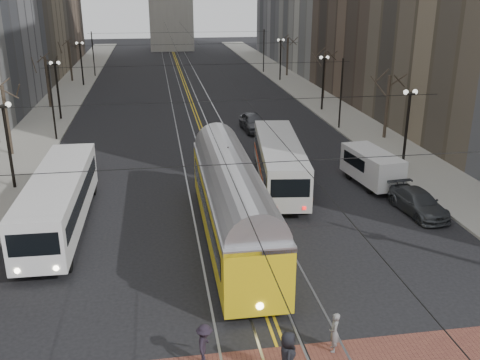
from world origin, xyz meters
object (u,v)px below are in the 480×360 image
object	(u,v)px
pedestrian_b	(334,332)
rear_bus	(279,164)
streetcar	(232,210)
pedestrian_a	(288,357)
cargo_van	(372,168)
sedan_grey	(253,122)
pedestrian_d	(205,345)
transit_bus	(60,202)
sedan_parked	(418,202)

from	to	relation	value
pedestrian_b	rear_bus	bearing A→B (deg)	-169.60
streetcar	pedestrian_a	bearing A→B (deg)	-88.22
streetcar	pedestrian_b	distance (m)	9.89
cargo_van	sedan_grey	bearing A→B (deg)	101.57
streetcar	pedestrian_b	xyz separation A→B (m)	(2.36, -9.55, -1.00)
streetcar	cargo_van	distance (m)	12.64
cargo_van	pedestrian_d	xyz separation A→B (m)	(-12.90, -16.56, -0.36)
transit_bus	pedestrian_d	bearing A→B (deg)	-60.85
streetcar	sedan_parked	xyz separation A→B (m)	(11.40, 1.95, -1.11)
pedestrian_d	sedan_grey	bearing A→B (deg)	-0.87
pedestrian_a	pedestrian_b	distance (m)	2.44
pedestrian_b	streetcar	bearing A→B (deg)	-149.33
pedestrian_a	transit_bus	bearing A→B (deg)	45.64
streetcar	sedan_parked	bearing A→B (deg)	9.94
cargo_van	sedan_grey	distance (m)	16.47
streetcar	pedestrian_d	bearing A→B (deg)	-103.84
rear_bus	pedestrian_b	size ratio (longest dim) A/B	7.66
pedestrian_a	pedestrian_b	size ratio (longest dim) A/B	1.22
transit_bus	sedan_parked	size ratio (longest dim) A/B	2.64
streetcar	pedestrian_d	distance (m)	9.90
streetcar	pedestrian_a	distance (m)	10.86
rear_bus	sedan_grey	distance (m)	14.87
transit_bus	cargo_van	world-z (taller)	transit_bus
sedan_parked	pedestrian_a	size ratio (longest dim) A/B	2.50
streetcar	pedestrian_b	size ratio (longest dim) A/B	9.78
rear_bus	cargo_van	distance (m)	6.26
streetcar	cargo_van	xyz separation A→B (m)	(10.50, 7.01, -0.62)
cargo_van	pedestrian_b	bearing A→B (deg)	-123.20
transit_bus	pedestrian_d	world-z (taller)	transit_bus
pedestrian_b	pedestrian_d	xyz separation A→B (m)	(-4.76, 0.00, 0.02)
sedan_grey	pedestrian_b	size ratio (longest dim) A/B	3.12
pedestrian_b	pedestrian_d	world-z (taller)	pedestrian_d
rear_bus	sedan_grey	size ratio (longest dim) A/B	2.46
sedan_grey	pedestrian_d	bearing A→B (deg)	-106.99
rear_bus	sedan_parked	distance (m)	9.23
transit_bus	streetcar	bearing A→B (deg)	-17.60
transit_bus	pedestrian_d	xyz separation A→B (m)	(6.75, -12.64, -0.75)
rear_bus	sedan_parked	world-z (taller)	rear_bus
rear_bus	pedestrian_b	distance (m)	17.47
pedestrian_a	pedestrian_d	distance (m)	2.97
rear_bus	sedan_parked	bearing A→B (deg)	-32.23
sedan_parked	pedestrian_a	world-z (taller)	pedestrian_a
streetcar	transit_bus	bearing A→B (deg)	161.61
pedestrian_d	streetcar	bearing A→B (deg)	-1.58
rear_bus	sedan_grey	xyz separation A→B (m)	(0.95, 14.82, -0.73)
cargo_van	sedan_parked	distance (m)	5.16
pedestrian_b	cargo_van	bearing A→B (deg)	170.61
sedan_parked	pedestrian_d	xyz separation A→B (m)	(-13.80, -11.50, 0.12)
pedestrian_b	sedan_parked	bearing A→B (deg)	158.62
pedestrian_a	pedestrian_d	xyz separation A→B (m)	(-2.69, 1.27, -0.15)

